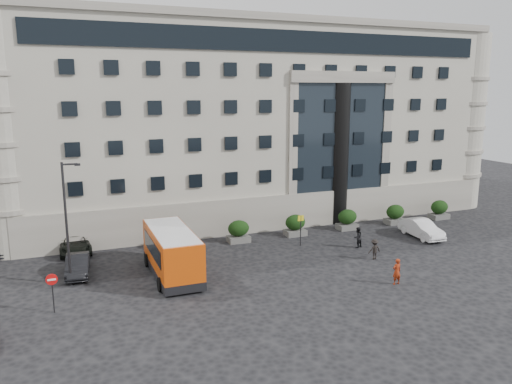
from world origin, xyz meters
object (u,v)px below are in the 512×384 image
at_px(hedge_b, 239,231).
at_px(hedge_d, 347,219).
at_px(street_lamp, 67,219).
at_px(parked_car_b, 78,265).
at_px(hedge_e, 395,214).
at_px(minibus, 172,251).
at_px(hedge_c, 295,225).
at_px(hedge_a, 176,238).
at_px(hedge_f, 439,209).
at_px(red_truck, 41,229).
at_px(parked_car_d, 75,244).
at_px(no_entry_sign, 52,285).
at_px(pedestrian_c, 374,249).
at_px(pedestrian_a, 397,271).
at_px(bus_stop_sign, 301,225).
at_px(pedestrian_b, 358,237).
at_px(white_taxi, 421,228).

bearing_deg(hedge_b, hedge_d, 0.00).
bearing_deg(street_lamp, parked_car_b, 75.80).
xyz_separation_m(hedge_e, minibus, (-22.33, -5.55, 0.81)).
distance_m(hedge_c, street_lamp, 19.27).
bearing_deg(hedge_d, minibus, -162.06).
relative_size(hedge_a, hedge_c, 1.00).
relative_size(hedge_f, red_truck, 0.35).
height_order(hedge_c, parked_car_d, hedge_c).
xyz_separation_m(hedge_f, no_entry_sign, (-35.00, -8.84, 0.72)).
bearing_deg(parked_car_b, hedge_d, 12.35).
xyz_separation_m(no_entry_sign, red_truck, (-0.89, 13.80, -0.26)).
distance_m(hedge_d, red_truck, 25.97).
height_order(hedge_e, pedestrian_c, hedge_e).
relative_size(hedge_b, pedestrian_a, 1.06).
height_order(bus_stop_sign, pedestrian_b, bus_stop_sign).
relative_size(minibus, parked_car_d, 1.53).
relative_size(hedge_a, street_lamp, 0.23).
height_order(hedge_f, bus_stop_sign, bus_stop_sign).
distance_m(red_truck, white_taxi, 31.50).
bearing_deg(hedge_b, no_entry_sign, -148.10).
relative_size(minibus, pedestrian_c, 4.94).
bearing_deg(pedestrian_a, bus_stop_sign, -81.10).
bearing_deg(hedge_f, pedestrian_c, -148.89).
xyz_separation_m(minibus, red_truck, (-8.36, 10.51, -0.35)).
bearing_deg(white_taxi, hedge_a, 170.79).
bearing_deg(hedge_e, minibus, -166.05).
height_order(bus_stop_sign, parked_car_d, bus_stop_sign).
distance_m(hedge_b, hedge_c, 5.20).
height_order(hedge_a, no_entry_sign, no_entry_sign).
bearing_deg(hedge_d, hedge_e, 0.00).
bearing_deg(hedge_b, pedestrian_b, -30.36).
height_order(hedge_c, hedge_e, same).
relative_size(pedestrian_a, pedestrian_c, 1.13).
distance_m(hedge_d, hedge_e, 5.20).
bearing_deg(hedge_f, minibus, -168.61).
height_order(hedge_e, pedestrian_a, hedge_e).
relative_size(hedge_d, white_taxi, 0.40).
distance_m(hedge_c, pedestrian_c, 8.23).
bearing_deg(pedestrian_a, hedge_e, -129.96).
bearing_deg(pedestrian_a, street_lamp, -24.75).
height_order(hedge_e, bus_stop_sign, bus_stop_sign).
relative_size(hedge_f, pedestrian_b, 1.10).
height_order(hedge_c, bus_stop_sign, bus_stop_sign).
bearing_deg(hedge_d, hedge_a, 180.00).
height_order(hedge_d, hedge_e, same).
height_order(red_truck, white_taxi, red_truck).
relative_size(parked_car_b, pedestrian_c, 2.72).
height_order(hedge_b, no_entry_sign, no_entry_sign).
relative_size(hedge_d, parked_car_d, 0.37).
bearing_deg(pedestrian_a, hedge_a, -50.39).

